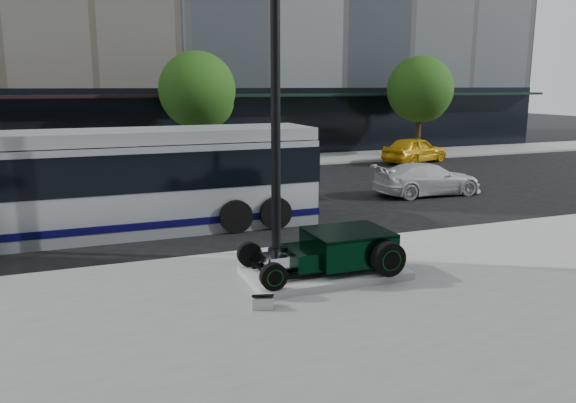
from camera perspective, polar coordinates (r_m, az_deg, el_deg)
name	(u,v)px	position (r m, az deg, el deg)	size (l,w,h in m)	color
ground	(263,231)	(16.32, -2.58, -3.03)	(120.00, 120.00, 0.00)	black
sidewalk_far	(176,166)	(29.68, -11.27, 3.58)	(70.00, 4.00, 0.12)	gray
street_trees	(200,93)	(28.71, -8.95, 10.83)	(29.80, 3.80, 5.70)	black
display_plinth	(325,272)	(12.22, 3.74, -7.20)	(3.40, 1.80, 0.15)	silver
hot_rod	(339,248)	(12.21, 5.20, -4.77)	(3.22, 2.00, 0.81)	black
info_plaque	(263,301)	(10.53, -2.60, -10.08)	(0.47, 0.40, 0.31)	silver
lamppost	(276,113)	(13.00, -1.26, 9.02)	(0.41, 0.41, 7.40)	black
transit_bus	(107,182)	(16.64, -17.94, 1.93)	(12.12, 2.88, 2.92)	#B6BAC0
white_sedan	(428,179)	(22.24, 14.00, 2.23)	(1.72, 4.24, 1.23)	silver
yellow_taxi	(415,150)	(31.40, 12.76, 5.14)	(1.66, 4.13, 1.41)	gold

